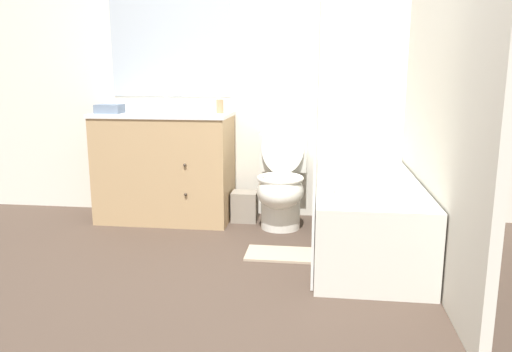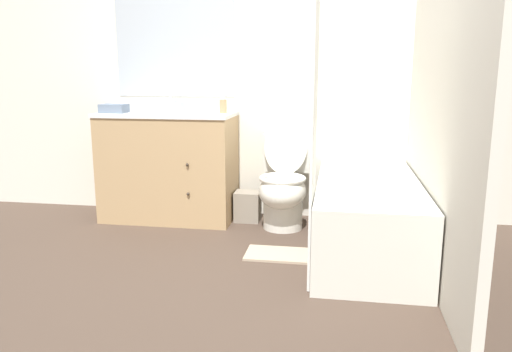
# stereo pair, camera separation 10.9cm
# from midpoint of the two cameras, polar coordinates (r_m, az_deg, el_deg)

# --- Properties ---
(ground_plane) EXTENTS (14.00, 14.00, 0.00)m
(ground_plane) POSITION_cam_midpoint_polar(r_m,az_deg,el_deg) (2.81, -6.47, -13.96)
(ground_plane) COLOR #47382D
(wall_back) EXTENTS (8.00, 0.06, 2.50)m
(wall_back) POSITION_cam_midpoint_polar(r_m,az_deg,el_deg) (4.24, -1.19, 12.29)
(wall_back) COLOR white
(wall_back) RESTS_ON ground_plane
(wall_right) EXTENTS (0.05, 2.71, 2.50)m
(wall_right) POSITION_cam_midpoint_polar(r_m,az_deg,el_deg) (3.37, 18.83, 11.74)
(wall_right) COLOR white
(wall_right) RESTS_ON ground_plane
(vanity_cabinet) EXTENTS (1.10, 0.55, 0.89)m
(vanity_cabinet) POSITION_cam_midpoint_polar(r_m,az_deg,el_deg) (4.20, -11.07, 1.12)
(vanity_cabinet) COLOR tan
(vanity_cabinet) RESTS_ON ground_plane
(sink_faucet) EXTENTS (0.14, 0.12, 0.12)m
(sink_faucet) POSITION_cam_midpoint_polar(r_m,az_deg,el_deg) (4.30, -10.59, 7.77)
(sink_faucet) COLOR silver
(sink_faucet) RESTS_ON vanity_cabinet
(toilet) EXTENTS (0.38, 0.64, 0.84)m
(toilet) POSITION_cam_midpoint_polar(r_m,az_deg,el_deg) (3.94, 2.10, -1.02)
(toilet) COLOR silver
(toilet) RESTS_ON ground_plane
(bathtub) EXTENTS (0.67, 1.59, 0.50)m
(bathtub) POSITION_cam_midpoint_polar(r_m,az_deg,el_deg) (3.51, 11.58, -4.39)
(bathtub) COLOR silver
(bathtub) RESTS_ON ground_plane
(shower_curtain) EXTENTS (0.01, 0.43, 1.98)m
(shower_curtain) POSITION_cam_midpoint_polar(r_m,az_deg,el_deg) (2.86, 5.84, 7.22)
(shower_curtain) COLOR white
(shower_curtain) RESTS_ON ground_plane
(wastebasket) EXTENTS (0.21, 0.18, 0.25)m
(wastebasket) POSITION_cam_midpoint_polar(r_m,az_deg,el_deg) (4.14, -2.06, -3.50)
(wastebasket) COLOR gray
(wastebasket) RESTS_ON ground_plane
(tissue_box) EXTENTS (0.13, 0.14, 0.12)m
(tissue_box) POSITION_cam_midpoint_polar(r_m,az_deg,el_deg) (4.07, -10.40, 7.74)
(tissue_box) COLOR silver
(tissue_box) RESTS_ON vanity_cabinet
(soap_dispenser) EXTENTS (0.06, 0.06, 0.14)m
(soap_dispenser) POSITION_cam_midpoint_polar(r_m,az_deg,el_deg) (4.01, -4.93, 8.00)
(soap_dispenser) COLOR tan
(soap_dispenser) RESTS_ON vanity_cabinet
(hand_towel_folded) EXTENTS (0.20, 0.16, 0.07)m
(hand_towel_folded) POSITION_cam_midpoint_polar(r_m,az_deg,el_deg) (4.19, -17.12, 7.36)
(hand_towel_folded) COLOR slate
(hand_towel_folded) RESTS_ON vanity_cabinet
(bath_towel_folded) EXTENTS (0.29, 0.26, 0.08)m
(bath_towel_folded) POSITION_cam_midpoint_polar(r_m,az_deg,el_deg) (2.91, 10.68, -1.94)
(bath_towel_folded) COLOR white
(bath_towel_folded) RESTS_ON bathtub
(bath_mat) EXTENTS (0.49, 0.28, 0.02)m
(bath_mat) POSITION_cam_midpoint_polar(r_m,az_deg,el_deg) (3.42, 2.09, -8.92)
(bath_mat) COLOR tan
(bath_mat) RESTS_ON ground_plane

